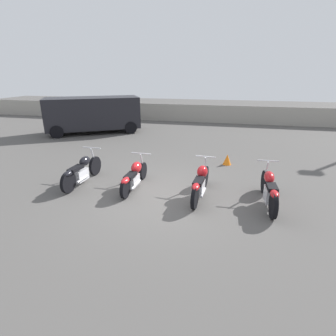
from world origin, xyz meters
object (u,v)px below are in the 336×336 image
object	(u,v)px
parked_van	(93,113)
motorcycle_slot_3	(269,189)
motorcycle_slot_1	(134,176)
motorcycle_slot_2	(201,182)
traffic_cone_far	(227,159)
motorcycle_slot_0	(82,171)

from	to	relation	value
parked_van	motorcycle_slot_3	bearing A→B (deg)	20.70
motorcycle_slot_1	motorcycle_slot_2	size ratio (longest dim) A/B	0.95
motorcycle_slot_2	motorcycle_slot_3	xyz separation A→B (m)	(1.84, -0.07, 0.00)
motorcycle_slot_2	traffic_cone_far	distance (m)	3.15
traffic_cone_far	motorcycle_slot_2	bearing A→B (deg)	-102.86
motorcycle_slot_2	traffic_cone_far	bearing A→B (deg)	81.78
parked_van	motorcycle_slot_1	bearing A→B (deg)	5.59
motorcycle_slot_1	traffic_cone_far	xyz separation A→B (m)	(2.74, 2.91, -0.20)
parked_van	traffic_cone_far	bearing A→B (deg)	31.74
motorcycle_slot_0	traffic_cone_far	xyz separation A→B (m)	(4.50, 2.96, -0.23)
motorcycle_slot_1	motorcycle_slot_0	bearing A→B (deg)	-177.33
motorcycle_slot_2	traffic_cone_far	world-z (taller)	motorcycle_slot_2
motorcycle_slot_1	parked_van	world-z (taller)	parked_van
motorcycle_slot_0	motorcycle_slot_2	bearing A→B (deg)	0.78
motorcycle_slot_0	parked_van	world-z (taller)	parked_van
motorcycle_slot_3	traffic_cone_far	bearing A→B (deg)	107.97
motorcycle_slot_0	traffic_cone_far	world-z (taller)	motorcycle_slot_0
motorcycle_slot_1	motorcycle_slot_3	bearing A→B (deg)	-2.09
motorcycle_slot_2	motorcycle_slot_3	size ratio (longest dim) A/B	1.01
motorcycle_slot_2	parked_van	world-z (taller)	parked_van
motorcycle_slot_1	parked_van	xyz separation A→B (m)	(-5.11, 7.12, 0.74)
motorcycle_slot_3	motorcycle_slot_2	bearing A→B (deg)	175.75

